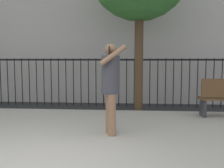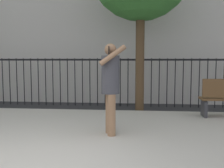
# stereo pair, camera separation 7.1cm
# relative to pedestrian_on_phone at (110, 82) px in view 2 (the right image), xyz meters

# --- Properties ---
(sidewalk) EXTENTS (28.00, 4.40, 0.15)m
(sidewalk) POSITION_rel_pedestrian_on_phone_xyz_m (-0.96, 0.19, -1.07)
(sidewalk) COLOR #B2ADA3
(sidewalk) RESTS_ON ground
(iron_fence) EXTENTS (12.03, 0.04, 1.60)m
(iron_fence) POSITION_rel_pedestrian_on_phone_xyz_m (-0.96, 3.89, -0.12)
(iron_fence) COLOR black
(iron_fence) RESTS_ON ground
(pedestrian_on_phone) EXTENTS (0.52, 0.71, 1.71)m
(pedestrian_on_phone) POSITION_rel_pedestrian_on_phone_xyz_m (0.00, 0.00, 0.00)
(pedestrian_on_phone) COLOR #936B4C
(pedestrian_on_phone) RESTS_ON sidewalk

